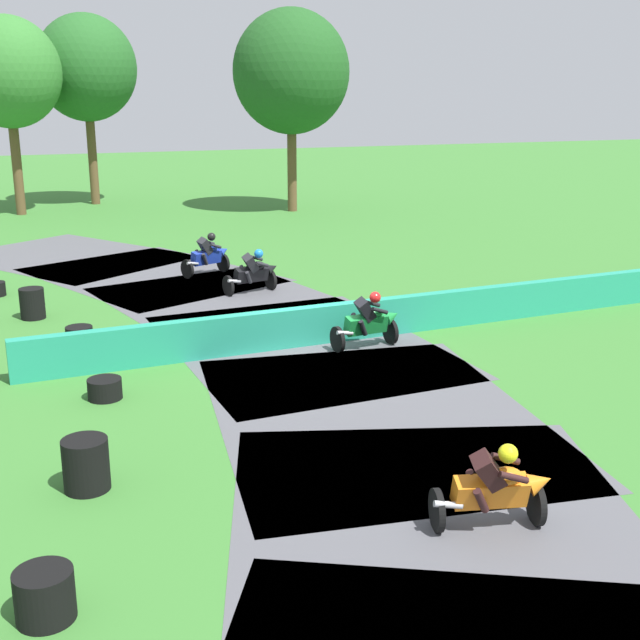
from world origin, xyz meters
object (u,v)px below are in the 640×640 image
object	(u,v)px
motorcycle_lead_orange	(496,487)
tire_stack_mid_b	(105,389)
tire_stack_extra_a	(32,303)
tire_stack_near	(45,595)
tire_stack_far	(80,339)
tire_stack_mid_a	(86,464)
motorcycle_fourth_blue	(208,255)
motorcycle_trailing_black	(254,272)
motorcycle_chase_green	(369,321)

from	to	relation	value
motorcycle_lead_orange	tire_stack_mid_b	xyz separation A→B (m)	(-4.48, 6.84, -0.44)
tire_stack_mid_b	tire_stack_extra_a	size ratio (longest dim) A/B	0.82
tire_stack_near	tire_stack_far	distance (m)	10.08
tire_stack_mid_a	motorcycle_lead_orange	bearing A→B (deg)	-31.18
tire_stack_far	tire_stack_extra_a	distance (m)	3.48
tire_stack_near	motorcycle_fourth_blue	bearing A→B (deg)	71.75
motorcycle_fourth_blue	tire_stack_extra_a	xyz separation A→B (m)	(-5.40, -3.52, -0.25)
tire_stack_mid_b	tire_stack_near	bearing A→B (deg)	-101.04
motorcycle_fourth_blue	tire_stack_far	xyz separation A→B (m)	(-4.47, -6.87, -0.35)
motorcycle_lead_orange	tire_stack_far	world-z (taller)	motorcycle_lead_orange
motorcycle_fourth_blue	motorcycle_trailing_black	bearing A→B (deg)	-75.32
tire_stack_mid_a	tire_stack_far	world-z (taller)	tire_stack_mid_a
tire_stack_mid_a	tire_stack_mid_b	size ratio (longest dim) A/B	1.21
tire_stack_near	tire_stack_far	world-z (taller)	same
motorcycle_lead_orange	motorcycle_fourth_blue	distance (m)	16.89
motorcycle_fourth_blue	tire_stack_mid_b	distance (m)	10.91
motorcycle_chase_green	tire_stack_mid_b	xyz separation A→B (m)	(-6.05, -1.24, -0.45)
motorcycle_trailing_black	tire_stack_far	bearing A→B (deg)	-141.83
motorcycle_fourth_blue	motorcycle_lead_orange	bearing A→B (deg)	-89.17
tire_stack_far	tire_stack_extra_a	size ratio (longest dim) A/B	0.75
motorcycle_trailing_black	tire_stack_mid_b	world-z (taller)	motorcycle_trailing_black
motorcycle_chase_green	tire_stack_mid_b	world-z (taller)	motorcycle_chase_green
tire_stack_extra_a	motorcycle_chase_green	bearing A→B (deg)	-36.22
tire_stack_extra_a	motorcycle_lead_orange	bearing A→B (deg)	-67.10
motorcycle_fourth_blue	tire_stack_mid_b	bearing A→B (deg)	-112.85
motorcycle_fourth_blue	tire_stack_mid_a	bearing A→B (deg)	-109.43
motorcycle_chase_green	tire_stack_mid_a	xyz separation A→B (m)	(-6.68, -4.99, -0.25)
tire_stack_mid_a	motorcycle_trailing_black	bearing A→B (deg)	63.05
motorcycle_lead_orange	tire_stack_extra_a	xyz separation A→B (m)	(-5.65, 13.37, -0.24)
motorcycle_trailing_black	tire_stack_near	world-z (taller)	motorcycle_trailing_black
motorcycle_lead_orange	tire_stack_far	xyz separation A→B (m)	(-4.71, 10.02, -0.34)
tire_stack_mid_a	motorcycle_fourth_blue	bearing A→B (deg)	70.57
motorcycle_lead_orange	motorcycle_chase_green	size ratio (longest dim) A/B	1.01
motorcycle_lead_orange	motorcycle_fourth_blue	bearing A→B (deg)	90.83
tire_stack_far	motorcycle_fourth_blue	bearing A→B (deg)	56.99
motorcycle_trailing_black	tire_stack_mid_a	world-z (taller)	motorcycle_trailing_black
motorcycle_lead_orange	tire_stack_mid_b	distance (m)	8.19
tire_stack_far	tire_stack_extra_a	world-z (taller)	tire_stack_extra_a
motorcycle_chase_green	tire_stack_far	xyz separation A→B (m)	(-6.28, 1.93, -0.35)
tire_stack_extra_a	tire_stack_mid_a	bearing A→B (deg)	-87.01
motorcycle_chase_green	tire_stack_near	bearing A→B (deg)	-132.39
motorcycle_trailing_black	motorcycle_fourth_blue	size ratio (longest dim) A/B	1.01
motorcycle_chase_green	motorcycle_fourth_blue	bearing A→B (deg)	101.64
tire_stack_mid_b	tire_stack_mid_a	bearing A→B (deg)	-99.58
motorcycle_trailing_black	motorcycle_fourth_blue	world-z (taller)	motorcycle_fourth_blue
motorcycle_trailing_black	motorcycle_fourth_blue	distance (m)	2.88
motorcycle_trailing_black	tire_stack_far	distance (m)	6.62
tire_stack_mid_b	motorcycle_trailing_black	bearing A→B (deg)	55.63
tire_stack_mid_a	motorcycle_chase_green	bearing A→B (deg)	36.76
tire_stack_near	tire_stack_far	size ratio (longest dim) A/B	1.12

